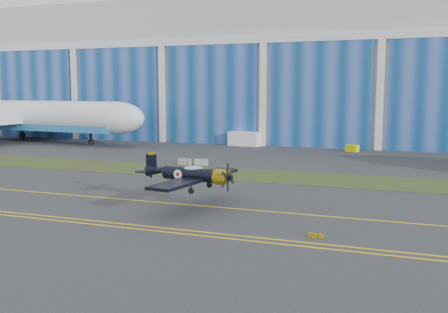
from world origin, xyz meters
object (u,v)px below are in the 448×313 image
at_px(jetliner, 14,83).
at_px(tug, 352,148).
at_px(shipping_container, 245,139).
at_px(warbird, 190,174).

height_order(jetliner, tug, jetliner).
distance_m(jetliner, shipping_container, 50.80).
distance_m(shipping_container, tug, 21.32).
relative_size(shipping_container, tug, 3.03).
xyz_separation_m(shipping_container, tug, (21.14, -2.58, -0.77)).
bearing_deg(shipping_container, jetliner, -160.66).
distance_m(jetliner, tug, 71.22).
bearing_deg(jetliner, tug, 8.54).
xyz_separation_m(warbird, jetliner, (-61.12, 45.04, 9.33)).
xyz_separation_m(jetliner, shipping_container, (48.82, 8.64, -11.07)).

